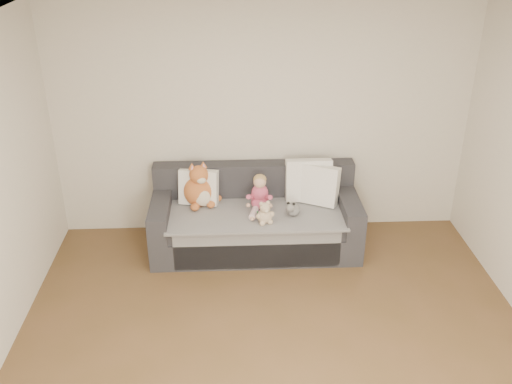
% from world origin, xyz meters
% --- Properties ---
extents(room_shell, '(5.00, 5.00, 5.00)m').
position_xyz_m(room_shell, '(0.00, 0.42, 1.30)').
color(room_shell, brown).
rests_on(room_shell, ground).
extents(sofa, '(2.20, 0.94, 0.85)m').
position_xyz_m(sofa, '(-0.10, 2.06, 0.31)').
color(sofa, '#2A2B30').
rests_on(sofa, ground).
extents(cushion_left, '(0.44, 0.27, 0.39)m').
position_xyz_m(cushion_left, '(-0.70, 2.19, 0.66)').
color(cushion_left, silver).
rests_on(cushion_left, sofa).
extents(cushion_right_back, '(0.50, 0.22, 0.47)m').
position_xyz_m(cushion_right_back, '(0.49, 2.23, 0.70)').
color(cushion_right_back, silver).
rests_on(cushion_right_back, sofa).
extents(cushion_right_front, '(0.51, 0.40, 0.44)m').
position_xyz_m(cushion_right_front, '(0.57, 2.15, 0.69)').
color(cushion_right_front, silver).
rests_on(cushion_right_front, sofa).
extents(toddler, '(0.28, 0.40, 0.40)m').
position_xyz_m(toddler, '(-0.05, 2.01, 0.64)').
color(toddler, '#C5456F').
rests_on(toddler, sofa).
extents(plush_cat, '(0.41, 0.40, 0.51)m').
position_xyz_m(plush_cat, '(-0.69, 2.16, 0.66)').
color(plush_cat, '#A85125').
rests_on(plush_cat, sofa).
extents(teddy_bear, '(0.19, 0.15, 0.25)m').
position_xyz_m(teddy_bear, '(-0.02, 1.72, 0.57)').
color(teddy_bear, tan).
rests_on(teddy_bear, sofa).
extents(plush_cow, '(0.15, 0.22, 0.18)m').
position_xyz_m(plush_cow, '(0.28, 1.87, 0.55)').
color(plush_cow, white).
rests_on(plush_cow, sofa).
extents(sippy_cup, '(0.11, 0.08, 0.12)m').
position_xyz_m(sippy_cup, '(-0.04, 1.80, 0.53)').
color(sippy_cup, purple).
rests_on(sippy_cup, sofa).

